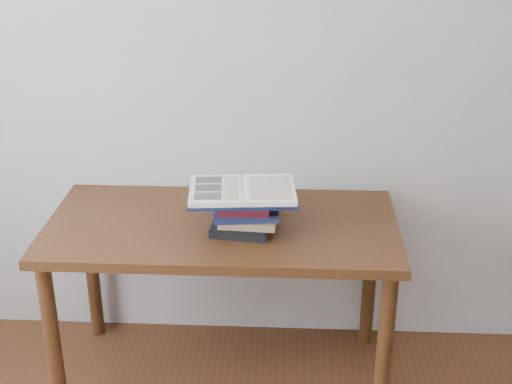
{
  "coord_description": "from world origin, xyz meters",
  "views": [
    {
      "loc": [
        0.25,
        -1.13,
        1.99
      ],
      "look_at": [
        0.13,
        1.26,
        0.93
      ],
      "focal_mm": 50.0,
      "sensor_mm": 36.0,
      "label": 1
    }
  ],
  "objects": [
    {
      "name": "room_shell",
      "position": [
        -0.08,
        0.01,
        1.63
      ],
      "size": [
        3.54,
        3.54,
        2.62
      ],
      "color": "#B8B6AE",
      "rests_on": "ground"
    },
    {
      "name": "desk",
      "position": [
        -0.01,
        1.38,
        0.64
      ],
      "size": [
        1.38,
        0.69,
        0.74
      ],
      "color": "#4A2B12",
      "rests_on": "ground"
    },
    {
      "name": "book_stack",
      "position": [
        0.08,
        1.31,
        0.82
      ],
      "size": [
        0.26,
        0.2,
        0.16
      ],
      "color": "black",
      "rests_on": "desk"
    },
    {
      "name": "open_book",
      "position": [
        0.08,
        1.3,
        0.91
      ],
      "size": [
        0.42,
        0.31,
        0.03
      ],
      "rotation": [
        0.0,
        0.0,
        0.08
      ],
      "color": "black",
      "rests_on": "book_stack"
    }
  ]
}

